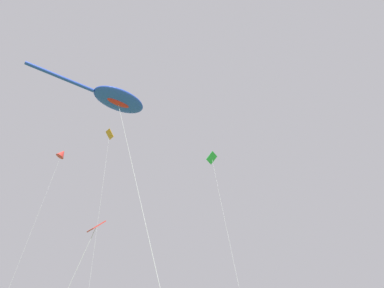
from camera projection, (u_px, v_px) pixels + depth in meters
big_show_kite at (116, 99)px, 22.32m from camera, size 7.77×7.89×18.66m
small_kite_diamond_red at (214, 167)px, 27.54m from camera, size 2.48×4.27×19.26m
small_kite_bird_shape at (92, 236)px, 13.16m from camera, size 1.38×1.99×7.92m
small_kite_streamer_purple at (62, 154)px, 36.08m from camera, size 2.05×1.49×24.42m
small_kite_stunt_black at (108, 146)px, 34.16m from camera, size 0.96×2.63×25.47m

